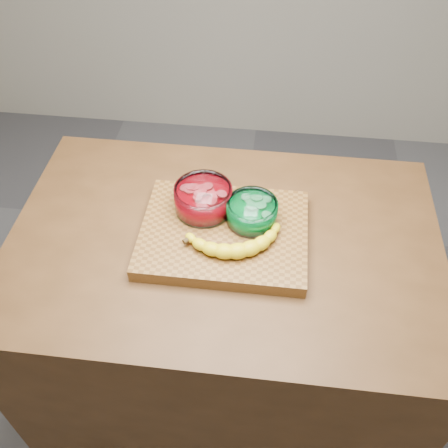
# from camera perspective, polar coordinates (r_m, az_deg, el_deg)

# --- Properties ---
(ground) EXTENTS (3.50, 3.50, 0.00)m
(ground) POSITION_cam_1_polar(r_m,az_deg,el_deg) (2.14, -0.00, -17.91)
(ground) COLOR #515155
(ground) RESTS_ON ground
(counter) EXTENTS (1.20, 0.80, 0.90)m
(counter) POSITION_cam_1_polar(r_m,az_deg,el_deg) (1.74, -0.00, -11.57)
(counter) COLOR #4B2E16
(counter) RESTS_ON ground
(cutting_board) EXTENTS (0.45, 0.35, 0.04)m
(cutting_board) POSITION_cam_1_polar(r_m,az_deg,el_deg) (1.36, -0.00, -1.15)
(cutting_board) COLOR brown
(cutting_board) RESTS_ON counter
(bowl_red) EXTENTS (0.16, 0.16, 0.07)m
(bowl_red) POSITION_cam_1_polar(r_m,az_deg,el_deg) (1.38, -2.37, 2.88)
(bowl_red) COLOR white
(bowl_red) RESTS_ON cutting_board
(bowl_green) EXTENTS (0.14, 0.14, 0.06)m
(bowl_green) POSITION_cam_1_polar(r_m,az_deg,el_deg) (1.35, 3.20, 1.39)
(bowl_green) COLOR white
(bowl_green) RESTS_ON cutting_board
(banana) EXTENTS (0.28, 0.16, 0.04)m
(banana) POSITION_cam_1_polar(r_m,az_deg,el_deg) (1.30, 1.02, -1.61)
(banana) COLOR yellow
(banana) RESTS_ON cutting_board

